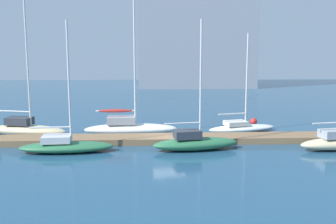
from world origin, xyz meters
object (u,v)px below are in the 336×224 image
sailboat_0 (26,128)px  sailboat_3 (195,142)px  sailboat_2 (130,127)px  sailboat_1 (65,145)px  harbor_building_distant (196,26)px  sailboat_4 (241,127)px  mooring_buoy_red (253,122)px

sailboat_0 → sailboat_3: sailboat_0 is taller
sailboat_0 → sailboat_2: bearing=14.8°
sailboat_0 → sailboat_1: 6.73m
sailboat_1 → harbor_building_distant: size_ratio=0.41×
sailboat_0 → sailboat_4: size_ratio=1.39×
sailboat_3 → mooring_buoy_red: (6.54, 8.86, -0.27)m
sailboat_4 → mooring_buoy_red: size_ratio=12.84×
sailboat_2 → mooring_buoy_red: size_ratio=17.06×
sailboat_0 → harbor_building_distant: 45.75m
sailboat_2 → mooring_buoy_red: (11.37, 3.70, -0.34)m
sailboat_0 → sailboat_3: 14.15m
sailboat_1 → harbor_building_distant: bearing=68.8°
sailboat_3 → mooring_buoy_red: 11.02m
sailboat_1 → sailboat_2: 6.76m
sailboat_2 → sailboat_3: (4.83, -5.16, -0.07)m
mooring_buoy_red → sailboat_3: bearing=-126.4°
sailboat_3 → sailboat_2: bearing=124.3°
sailboat_1 → sailboat_4: (13.71, 6.13, -0.07)m
sailboat_4 → harbor_building_distant: size_ratio=0.38×
sailboat_1 → sailboat_3: sailboat_3 is taller
sailboat_0 → sailboat_4: sailboat_0 is taller
sailboat_0 → mooring_buoy_red: sailboat_0 is taller
sailboat_2 → sailboat_1: bearing=-129.5°
harbor_building_distant → sailboat_1: bearing=-107.5°
sailboat_1 → harbor_building_distant: (14.45, 45.71, 10.48)m
sailboat_0 → sailboat_1: size_ratio=1.30×
sailboat_3 → harbor_building_distant: 47.04m
sailboat_1 → mooring_buoy_red: sailboat_1 is taller
harbor_building_distant → sailboat_3: bearing=-96.8°
sailboat_1 → harbor_building_distant: harbor_building_distant is taller
sailboat_1 → mooring_buoy_red: (15.53, 9.02, -0.18)m
sailboat_1 → sailboat_4: size_ratio=1.07×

